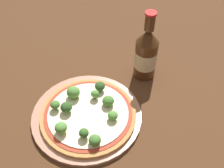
% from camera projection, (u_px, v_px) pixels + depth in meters
% --- Properties ---
extents(ground_plane, '(3.00, 3.00, 0.00)m').
position_uv_depth(ground_plane, '(91.00, 116.00, 0.71)').
color(ground_plane, '#4C2D19').
extents(plate, '(0.29, 0.29, 0.01)m').
position_uv_depth(plate, '(87.00, 115.00, 0.70)').
color(plate, tan).
rests_on(plate, ground_plane).
extents(pizza, '(0.25, 0.25, 0.01)m').
position_uv_depth(pizza, '(87.00, 114.00, 0.69)').
color(pizza, '#B77F42').
rests_on(pizza, plate).
extents(broccoli_floret_0, '(0.03, 0.03, 0.03)m').
position_uv_depth(broccoli_floret_0, '(61.00, 128.00, 0.63)').
color(broccoli_floret_0, '#6B8E51').
rests_on(broccoli_floret_0, pizza).
extents(broccoli_floret_1, '(0.03, 0.03, 0.02)m').
position_uv_depth(broccoli_floret_1, '(95.00, 140.00, 0.61)').
color(broccoli_floret_1, '#6B8E51').
rests_on(broccoli_floret_1, pizza).
extents(broccoli_floret_2, '(0.04, 0.04, 0.03)m').
position_uv_depth(broccoli_floret_2, '(73.00, 92.00, 0.71)').
color(broccoli_floret_2, '#6B8E51').
rests_on(broccoli_floret_2, pizza).
extents(broccoli_floret_3, '(0.03, 0.03, 0.03)m').
position_uv_depth(broccoli_floret_3, '(108.00, 101.00, 0.69)').
color(broccoli_floret_3, '#6B8E51').
rests_on(broccoli_floret_3, pizza).
extents(broccoli_floret_4, '(0.02, 0.02, 0.03)m').
position_uv_depth(broccoli_floret_4, '(84.00, 133.00, 0.62)').
color(broccoli_floret_4, '#6B8E51').
rests_on(broccoli_floret_4, pizza).
extents(broccoli_floret_5, '(0.02, 0.02, 0.03)m').
position_uv_depth(broccoli_floret_5, '(95.00, 94.00, 0.71)').
color(broccoli_floret_5, '#6B8E51').
rests_on(broccoli_floret_5, pizza).
extents(broccoli_floret_6, '(0.03, 0.03, 0.03)m').
position_uv_depth(broccoli_floret_6, '(66.00, 107.00, 0.68)').
color(broccoli_floret_6, '#6B8E51').
rests_on(broccoli_floret_6, pizza).
extents(broccoli_floret_7, '(0.03, 0.03, 0.02)m').
position_uv_depth(broccoli_floret_7, '(113.00, 115.00, 0.66)').
color(broccoli_floret_7, '#6B8E51').
rests_on(broccoli_floret_7, pizza).
extents(broccoli_floret_8, '(0.03, 0.03, 0.03)m').
position_uv_depth(broccoli_floret_8, '(100.00, 86.00, 0.73)').
color(broccoli_floret_8, '#6B8E51').
rests_on(broccoli_floret_8, pizza).
extents(broccoli_floret_9, '(0.02, 0.02, 0.03)m').
position_uv_depth(broccoli_floret_9, '(55.00, 105.00, 0.68)').
color(broccoli_floret_9, '#6B8E51').
rests_on(broccoli_floret_9, pizza).
extents(beer_bottle, '(0.07, 0.07, 0.22)m').
position_uv_depth(beer_bottle, '(146.00, 54.00, 0.76)').
color(beer_bottle, '#472814').
rests_on(beer_bottle, ground_plane).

